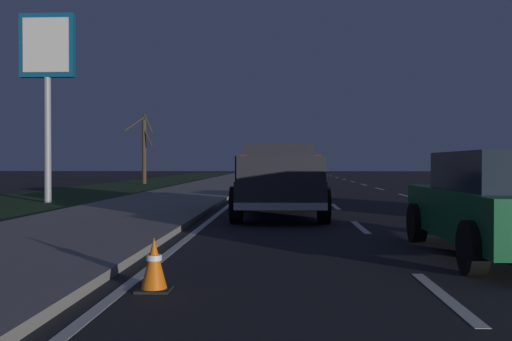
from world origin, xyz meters
name	(u,v)px	position (x,y,z in m)	size (l,w,h in m)	color
ground	(354,192)	(27.00, 0.00, 0.00)	(144.00, 144.00, 0.00)	black
sidewalk_shoulder	(199,190)	(27.00, 7.45, 0.06)	(108.00, 4.00, 0.12)	gray
grass_verge	(97,191)	(27.00, 12.45, 0.00)	(108.00, 6.00, 0.01)	#1E3819
lane_markings	(288,188)	(30.76, 3.09, 0.00)	(108.35, 7.04, 0.01)	silver
pickup_truck	(279,181)	(14.31, 3.51, 0.91)	(5.45, 2.34, 1.87)	#232328
sedan_green	(504,204)	(7.49, 0.20, 0.78)	(4.40, 2.03, 1.54)	#14592D
gas_price_sign	(47,61)	(18.75, 11.54, 4.89)	(0.27, 1.90, 6.54)	#99999E
bare_tree_far	(144,149)	(37.25, 12.58, 2.30)	(1.41, 1.86, 4.68)	#423323
traffic_cone_near	(154,265)	(5.06, 4.79, 0.28)	(0.36, 0.36, 0.58)	black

